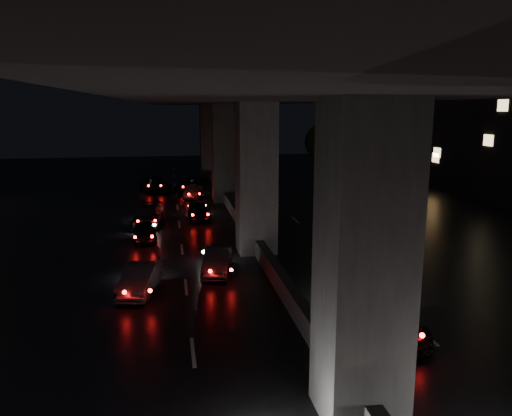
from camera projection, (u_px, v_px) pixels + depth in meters
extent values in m
plane|color=black|center=(275.00, 282.00, 22.50)|extent=(120.00, 120.00, 0.00)
cube|color=#323235|center=(364.00, 265.00, 12.05)|extent=(2.00, 2.00, 8.00)
cube|color=#323235|center=(256.00, 178.00, 26.53)|extent=(2.00, 2.00, 8.00)
cube|color=#323235|center=(225.00, 153.00, 41.00)|extent=(2.00, 2.00, 8.00)
cube|color=#323235|center=(209.00, 141.00, 55.48)|extent=(2.00, 2.00, 8.00)
cube|color=black|center=(256.00, 87.00, 25.58)|extent=(12.00, 80.00, 1.50)
cube|color=#323235|center=(139.00, 60.00, 24.34)|extent=(0.40, 80.00, 1.00)
cube|color=#323235|center=(364.00, 63.00, 26.31)|extent=(0.40, 80.00, 1.00)
cube|color=#323235|center=(256.00, 243.00, 27.24)|extent=(0.45, 70.00, 0.85)
cylinder|color=black|center=(390.00, 197.00, 35.67)|extent=(0.44, 0.44, 2.80)
sphere|color=black|center=(392.00, 158.00, 35.10)|extent=(3.80, 3.80, 3.80)
cylinder|color=black|center=(323.00, 170.00, 51.11)|extent=(0.44, 0.44, 2.80)
sphere|color=black|center=(323.00, 142.00, 50.55)|extent=(3.80, 3.80, 3.80)
cylinder|color=#2D2D33|center=(366.00, 147.00, 40.92)|extent=(0.18, 0.18, 9.00)
cube|color=#2D2D33|center=(356.00, 92.00, 39.86)|extent=(2.40, 0.10, 0.10)
sphere|color=#FBA832|center=(343.00, 94.00, 39.71)|extent=(0.44, 0.44, 0.44)
imported|color=black|center=(381.00, 316.00, 17.29)|extent=(2.36, 4.55, 1.26)
imported|color=#27262A|center=(140.00, 279.00, 21.09)|extent=(1.94, 3.72, 1.17)
imported|color=black|center=(217.00, 261.00, 23.58)|extent=(1.81, 3.57, 1.12)
imported|color=black|center=(145.00, 232.00, 29.26)|extent=(1.54, 3.33, 1.11)
imported|color=#262528|center=(148.00, 216.00, 32.94)|extent=(2.27, 4.54, 1.27)
imported|color=black|center=(199.00, 211.00, 34.80)|extent=(1.53, 3.60, 1.21)
imported|color=#403C37|center=(193.00, 192.00, 42.92)|extent=(1.93, 3.42, 1.07)
imported|color=black|center=(188.00, 185.00, 46.23)|extent=(2.84, 4.90, 1.28)
imported|color=black|center=(155.00, 184.00, 46.66)|extent=(3.21, 5.16, 1.33)
imported|color=#47484D|center=(239.00, 176.00, 52.04)|extent=(1.68, 3.73, 1.24)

